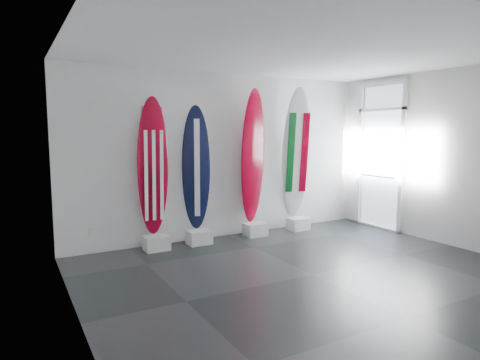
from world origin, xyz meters
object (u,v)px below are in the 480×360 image
surfboard_navy (196,168)px  surfboard_italy (296,153)px  surfboard_swiss (253,156)px  surfboard_usa (153,167)px

surfboard_navy → surfboard_italy: (2.15, 0.00, 0.20)m
surfboard_swiss → surfboard_italy: bearing=-11.3°
surfboard_usa → surfboard_swiss: bearing=3.6°
surfboard_navy → surfboard_italy: size_ratio=0.83×
surfboard_navy → surfboard_italy: 2.16m
surfboard_italy → surfboard_usa: bearing=-161.2°
surfboard_usa → surfboard_italy: surfboard_italy is taller
surfboard_usa → surfboard_navy: 0.77m
surfboard_usa → surfboard_navy: (0.76, 0.00, -0.06)m
surfboard_usa → surfboard_italy: size_ratio=0.88×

